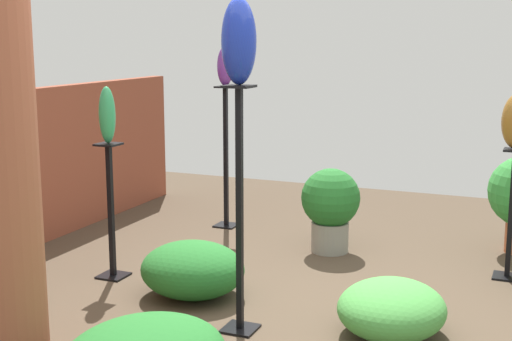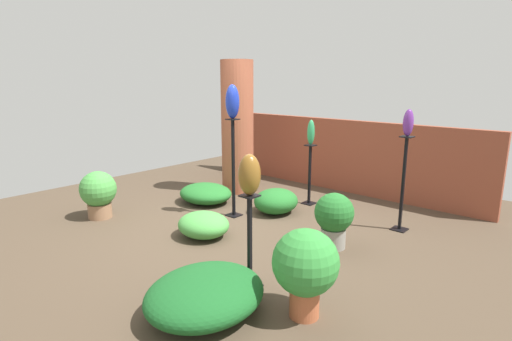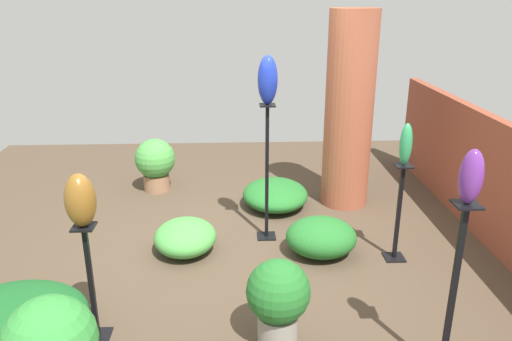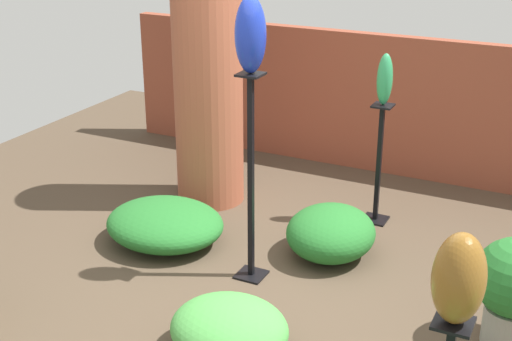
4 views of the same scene
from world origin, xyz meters
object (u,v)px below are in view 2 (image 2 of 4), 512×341
Objects in this scene: pedestal_jade at (310,177)px; art_vase_bronze at (249,175)px; brick_pillar at (237,127)px; pedestal_bronze at (250,246)px; art_vase_jade at (311,132)px; pedestal_cobalt at (233,172)px; art_vase_violet at (408,123)px; potted_plant_front_right at (98,192)px; potted_plant_mid_right at (305,266)px; pedestal_violet at (403,188)px; art_vase_cobalt at (232,102)px; potted_plant_back_center at (334,217)px.

art_vase_bronze reaches higher than pedestal_jade.
pedestal_bronze is (2.57, -2.49, -0.76)m from brick_pillar.
pedestal_cobalt is at bearing -112.42° from art_vase_jade.
brick_pillar is 1.49m from pedestal_cobalt.
brick_pillar reaches higher than art_vase_jade.
brick_pillar reaches higher than art_vase_violet.
potted_plant_front_right is (-3.10, 0.03, -0.77)m from art_vase_bronze.
art_vase_jade is (-1.12, 2.70, 0.77)m from pedestal_bronze.
potted_plant_front_right is 3.80m from potted_plant_mid_right.
pedestal_cobalt is 1.84× the size of potted_plant_mid_right.
pedestal_cobalt is 4.18× the size of art_vase_violet.
pedestal_violet is 3.22× the size of art_vase_jade.
art_vase_bronze is at bearing -41.16° from pedestal_cobalt.
art_vase_violet is at bearing 0.96° from brick_pillar.
art_vase_cobalt reaches higher than potted_plant_front_right.
pedestal_jade is at bearing 123.40° from potted_plant_mid_right.
pedestal_bronze is at bearing -67.56° from pedestal_jade.
pedestal_jade is (-1.12, 2.70, 0.02)m from pedestal_bronze.
pedestal_bronze is 0.71m from potted_plant_mid_right.
pedestal_cobalt is 1.54× the size of pedestal_bronze.
art_vase_violet reaches higher than potted_plant_back_center.
art_vase_violet is 1.62m from potted_plant_back_center.
art_vase_cobalt is (-0.52, -1.27, 1.28)m from pedestal_jade.
pedestal_violet is 1.74m from art_vase_jade.
art_vase_cobalt reaches higher than pedestal_cobalt.
art_vase_jade is at bearing 133.66° from potted_plant_back_center.
pedestal_bronze is at bearing -101.35° from art_vase_violet.
pedestal_cobalt is at bearing -48.63° from brick_pillar.
pedestal_bronze reaches higher than potted_plant_front_right.
pedestal_bronze is 1.41m from potted_plant_back_center.
art_vase_jade is at bearing 112.44° from art_vase_bronze.
pedestal_bronze is at bearing -94.92° from potted_plant_back_center.
potted_plant_back_center is at bearing 85.08° from art_vase_bronze.
brick_pillar is 3.13m from pedestal_violet.
pedestal_bronze is at bearing -44.09° from brick_pillar.
brick_pillar is at bearing 158.10° from potted_plant_back_center.
art_vase_jade reaches higher than potted_plant_front_right.
art_vase_cobalt reaches higher than art_vase_violet.
pedestal_bronze is 1.19× the size of potted_plant_mid_right.
art_vase_jade is at bearing 174.23° from art_vase_violet.
art_vase_bronze is at bearing 90.00° from pedestal_bronze.
potted_plant_mid_right is (0.71, -0.06, -0.68)m from art_vase_bronze.
potted_plant_front_right is at bearing -136.00° from pedestal_cobalt.
pedestal_violet is 3.70× the size of art_vase_violet.
art_vase_bronze is at bearing -0.48° from potted_plant_front_right.
pedestal_cobalt reaches higher than art_vase_bronze.
brick_pillar is at bearing 135.91° from art_vase_bronze.
brick_pillar is 5.95× the size of art_vase_bronze.
brick_pillar is 2.95× the size of potted_plant_mid_right.
art_vase_bronze is 0.57× the size of potted_plant_back_center.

